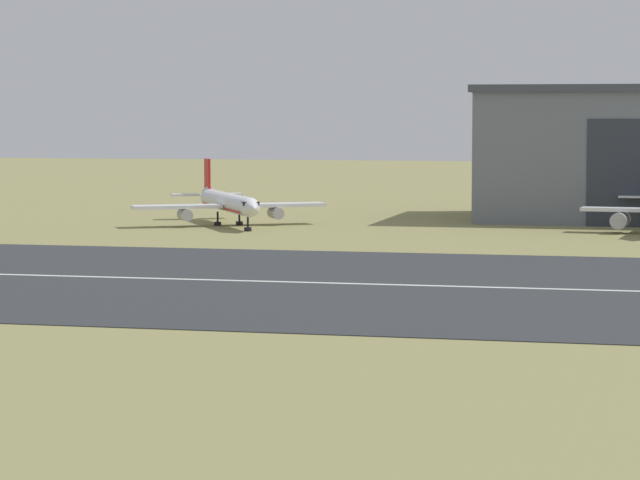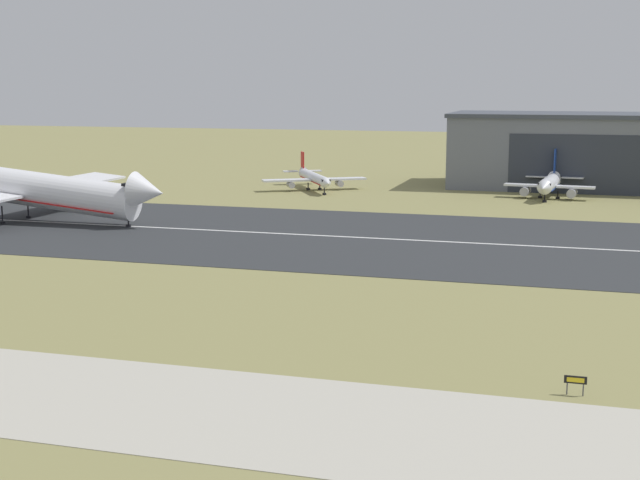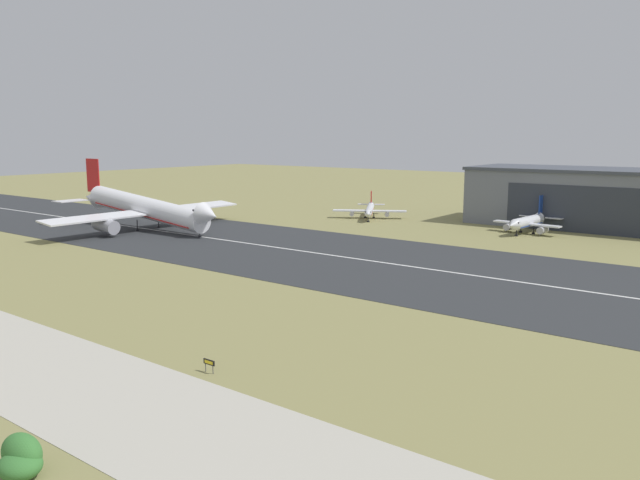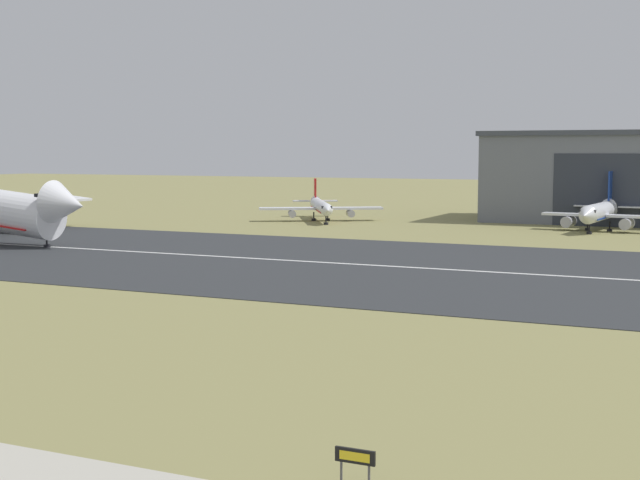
% 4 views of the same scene
% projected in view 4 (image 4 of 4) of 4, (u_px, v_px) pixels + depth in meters
% --- Properties ---
extents(ground_plane, '(720.10, 720.10, 0.00)m').
position_uv_depth(ground_plane, '(439.00, 414.00, 44.37)').
color(ground_plane, olive).
extents(runway_strip, '(480.10, 53.68, 0.06)m').
position_uv_depth(runway_strip, '(589.00, 278.00, 91.83)').
color(runway_strip, '#2B2D30').
rests_on(runway_strip, ground_plane).
extents(runway_centreline, '(432.09, 0.70, 0.01)m').
position_uv_depth(runway_centreline, '(589.00, 277.00, 91.82)').
color(runway_centreline, silver).
rests_on(runway_centreline, runway_strip).
extents(airplane_parked_centre, '(21.54, 24.71, 7.60)m').
position_uv_depth(airplane_parked_centre, '(321.00, 207.00, 167.37)').
color(airplane_parked_centre, silver).
rests_on(airplane_parked_centre, ground_plane).
extents(airplane_parked_east, '(18.17, 21.39, 9.62)m').
position_uv_depth(airplane_parked_east, '(599.00, 213.00, 145.67)').
color(airplane_parked_east, silver).
rests_on(airplane_parked_east, ground_plane).
extents(runway_sign, '(1.67, 0.13, 1.51)m').
position_uv_depth(runway_sign, '(355.00, 459.00, 34.69)').
color(runway_sign, '#4C4C51').
rests_on(runway_sign, ground_plane).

